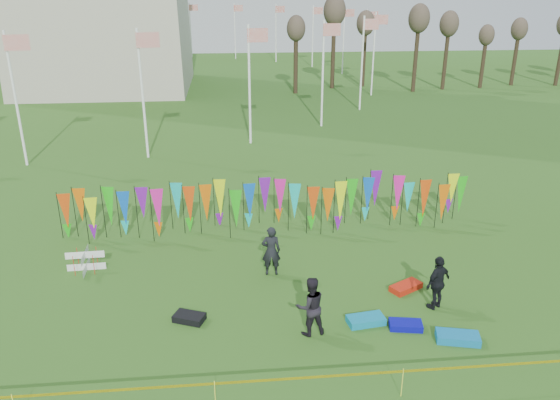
{
  "coord_description": "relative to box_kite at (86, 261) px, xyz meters",
  "views": [
    {
      "loc": [
        -1.56,
        -13.53,
        10.28
      ],
      "look_at": [
        0.35,
        6.0,
        2.59
      ],
      "focal_mm": 35.0,
      "sensor_mm": 36.0,
      "label": 1
    }
  ],
  "objects": [
    {
      "name": "ground",
      "position": [
        7.21,
        -5.83,
        -0.41
      ],
      "size": [
        160.0,
        160.0,
        0.0
      ],
      "primitive_type": "plane",
      "color": "#2D5518",
      "rests_on": "ground"
    },
    {
      "name": "flagpole_ring",
      "position": [
        -6.79,
        42.17,
        3.59
      ],
      "size": [
        57.4,
        56.16,
        8.0
      ],
      "color": "white",
      "rests_on": "ground"
    },
    {
      "name": "banner_row",
      "position": [
        7.49,
        3.16,
        0.99
      ],
      "size": [
        18.64,
        0.64,
        2.28
      ],
      "color": "black",
      "rests_on": "ground"
    },
    {
      "name": "caution_tape_near",
      "position": [
        6.99,
        -8.0,
        0.37
      ],
      "size": [
        26.0,
        0.02,
        0.9
      ],
      "color": "yellow",
      "rests_on": "ground"
    },
    {
      "name": "tree_line",
      "position": [
        39.21,
        38.17,
        5.76
      ],
      "size": [
        53.92,
        1.92,
        7.84
      ],
      "color": "#382B1C",
      "rests_on": "ground"
    },
    {
      "name": "box_kite",
      "position": [
        0.0,
        0.0,
        0.0
      ],
      "size": [
        0.74,
        0.74,
        0.82
      ],
      "rotation": [
        0.0,
        0.0,
        0.04
      ],
      "color": "red",
      "rests_on": "ground"
    },
    {
      "name": "person_left",
      "position": [
        7.11,
        -0.97,
        0.57
      ],
      "size": [
        0.73,
        0.54,
        1.97
      ],
      "primitive_type": "imported",
      "rotation": [
        0.0,
        0.0,
        3.12
      ],
      "color": "black",
      "rests_on": "ground"
    },
    {
      "name": "person_mid",
      "position": [
        8.01,
        -4.91,
        0.57
      ],
      "size": [
        1.06,
        0.77,
        1.97
      ],
      "primitive_type": "imported",
      "rotation": [
        0.0,
        0.0,
        3.34
      ],
      "color": "black",
      "rests_on": "ground"
    },
    {
      "name": "person_right",
      "position": [
        12.52,
        -3.85,
        0.56
      ],
      "size": [
        1.31,
        1.16,
        1.95
      ],
      "primitive_type": "imported",
      "rotation": [
        0.0,
        0.0,
        3.71
      ],
      "color": "black",
      "rests_on": "ground"
    },
    {
      "name": "kite_bag_turquoise",
      "position": [
        9.92,
        -4.55,
        -0.29
      ],
      "size": [
        1.28,
        0.77,
        0.24
      ],
      "primitive_type": "cube",
      "rotation": [
        0.0,
        0.0,
        0.15
      ],
      "color": "#0B84B1",
      "rests_on": "ground"
    },
    {
      "name": "kite_bag_blue",
      "position": [
        11.13,
        -4.94,
        -0.3
      ],
      "size": [
        1.12,
        0.72,
        0.22
      ],
      "primitive_type": "cube",
      "rotation": [
        0.0,
        0.0,
        -0.18
      ],
      "color": "#0A0AA9",
      "rests_on": "ground"
    },
    {
      "name": "kite_bag_red",
      "position": [
        11.89,
        -2.61,
        -0.3
      ],
      "size": [
        1.32,
        1.07,
        0.22
      ],
      "primitive_type": "cube",
      "rotation": [
        0.0,
        0.0,
        0.51
      ],
      "color": "red",
      "rests_on": "ground"
    },
    {
      "name": "kite_bag_black",
      "position": [
        4.16,
        -3.84,
        -0.3
      ],
      "size": [
        1.14,
        0.91,
        0.23
      ],
      "primitive_type": "cube",
      "rotation": [
        0.0,
        0.0,
        -0.39
      ],
      "color": "black",
      "rests_on": "ground"
    },
    {
      "name": "kite_bag_teal",
      "position": [
        12.53,
        -5.77,
        -0.29
      ],
      "size": [
        1.42,
        0.92,
        0.25
      ],
      "primitive_type": "cube",
      "rotation": [
        0.0,
        0.0,
        -0.24
      ],
      "color": "#0D76B6",
      "rests_on": "ground"
    }
  ]
}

